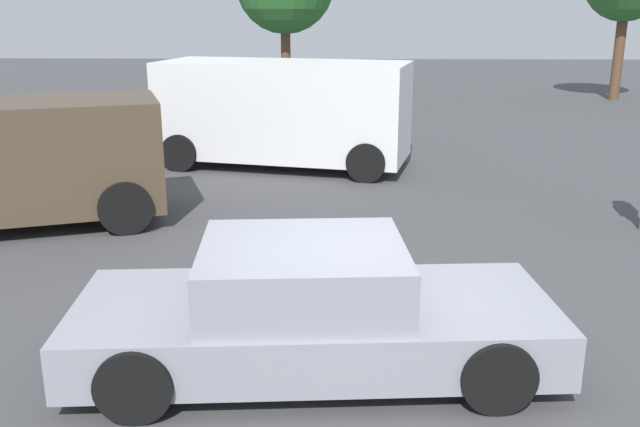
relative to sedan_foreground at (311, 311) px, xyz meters
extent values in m
plane|color=#424244|center=(0.36, 0.15, -0.55)|extent=(80.00, 80.00, 0.00)
cube|color=gray|center=(0.03, 0.00, -0.14)|extent=(4.48, 2.07, 0.50)
cube|color=gray|center=(-0.07, -0.01, 0.38)|extent=(1.95, 1.74, 0.54)
cube|color=slate|center=(0.79, 0.06, 0.38)|extent=(0.17, 1.49, 0.45)
cube|color=slate|center=(-0.94, -0.07, 0.38)|extent=(0.17, 1.49, 0.45)
cylinder|color=black|center=(1.44, 0.94, -0.23)|extent=(0.65, 0.27, 0.64)
cylinder|color=black|center=(1.57, -0.71, -0.23)|extent=(0.65, 0.27, 0.64)
cylinder|color=black|center=(-1.51, 0.71, -0.23)|extent=(0.65, 0.27, 0.64)
cylinder|color=black|center=(-1.39, -0.93, -0.23)|extent=(0.65, 0.27, 0.64)
ellipsoid|color=beige|center=(0.28, 2.78, -0.32)|extent=(0.41, 0.46, 0.23)
sphere|color=beige|center=(0.14, 2.99, -0.26)|extent=(0.18, 0.18, 0.18)
sphere|color=beige|center=(0.10, 3.04, -0.27)|extent=(0.08, 0.08, 0.08)
cylinder|color=beige|center=(0.16, 2.85, -0.49)|extent=(0.06, 0.06, 0.14)
cylinder|color=beige|center=(0.26, 2.92, -0.49)|extent=(0.06, 0.06, 0.14)
cylinder|color=beige|center=(0.30, 2.64, -0.49)|extent=(0.06, 0.06, 0.14)
cylinder|color=beige|center=(0.40, 2.72, -0.49)|extent=(0.06, 0.06, 0.14)
sphere|color=beige|center=(0.41, 2.59, -0.29)|extent=(0.10, 0.10, 0.10)
cube|color=white|center=(-0.90, 8.59, 0.64)|extent=(5.39, 3.10, 1.95)
cube|color=slate|center=(-3.33, 9.14, 1.07)|extent=(0.43, 1.70, 0.78)
cylinder|color=black|center=(-3.00, 8.07, -0.17)|extent=(0.80, 0.41, 0.76)
cylinder|color=black|center=(-2.57, 9.96, -0.17)|extent=(0.80, 0.41, 0.76)
cylinder|color=black|center=(0.77, 7.22, -0.17)|extent=(0.80, 0.41, 0.76)
cylinder|color=black|center=(1.20, 9.10, -0.17)|extent=(0.80, 0.41, 0.76)
cube|color=slate|center=(-2.66, 4.94, 0.88)|extent=(0.56, 1.51, 0.67)
cylinder|color=black|center=(-3.47, 5.59, -0.15)|extent=(0.84, 0.50, 0.80)
cylinder|color=black|center=(-2.90, 3.93, -0.15)|extent=(0.84, 0.50, 0.80)
cylinder|color=brown|center=(10.16, 19.82, 0.99)|extent=(0.36, 0.36, 3.09)
cylinder|color=brown|center=(-1.72, 20.10, 0.81)|extent=(0.35, 0.35, 2.73)
camera|label=1|loc=(0.25, -5.90, 2.69)|focal=39.28mm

